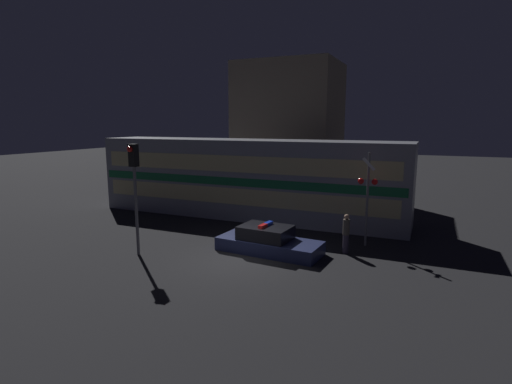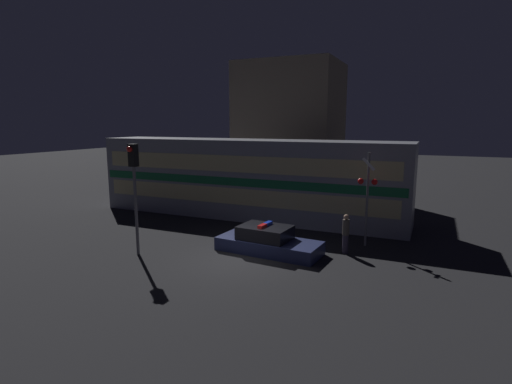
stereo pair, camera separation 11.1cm
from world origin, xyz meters
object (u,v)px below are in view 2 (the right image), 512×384
object	(u,v)px
train	(247,178)
police_car	(268,242)
crossing_signal_near	(367,191)
traffic_light_corner	(134,176)
pedestrian	(346,233)

from	to	relation	value
train	police_car	size ratio (longest dim) A/B	4.03
crossing_signal_near	traffic_light_corner	distance (m)	9.84
police_car	traffic_light_corner	bearing A→B (deg)	-147.98
crossing_signal_near	traffic_light_corner	xyz separation A→B (m)	(-8.40, -5.06, 0.80)
police_car	traffic_light_corner	world-z (taller)	traffic_light_corner
pedestrian	traffic_light_corner	world-z (taller)	traffic_light_corner
traffic_light_corner	pedestrian	bearing A→B (deg)	25.29
police_car	traffic_light_corner	distance (m)	6.10
crossing_signal_near	train	bearing A→B (deg)	157.13
pedestrian	traffic_light_corner	size ratio (longest dim) A/B	0.36
train	traffic_light_corner	world-z (taller)	traffic_light_corner
police_car	train	bearing A→B (deg)	127.52
pedestrian	traffic_light_corner	bearing A→B (deg)	-154.71
train	traffic_light_corner	size ratio (longest dim) A/B	3.97
pedestrian	crossing_signal_near	bearing A→B (deg)	66.58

